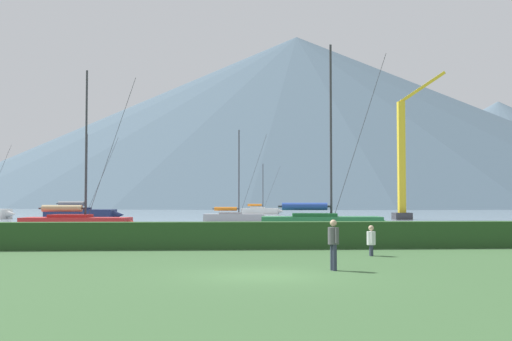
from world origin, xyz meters
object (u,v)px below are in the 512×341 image
object	(u,v)px
sailboat_slip_6	(82,214)
sailboat_slip_8	(260,210)
sailboat_slip_3	(323,224)
person_seated_viewer	(371,239)
sailboat_slip_1	(78,224)
dock_crane	(403,167)
sailboat_slip_2	(235,217)
person_standing_walker	(333,241)

from	to	relation	value
sailboat_slip_6	sailboat_slip_8	bearing A→B (deg)	62.24
sailboat_slip_3	person_seated_viewer	bearing A→B (deg)	-86.68
sailboat_slip_1	dock_crane	xyz separation A→B (m)	(31.65, 31.24, 5.47)
sailboat_slip_8	person_seated_viewer	distance (m)	80.67
dock_crane	sailboat_slip_2	bearing A→B (deg)	-150.80
sailboat_slip_2	person_standing_walker	xyz separation A→B (m)	(1.61, -43.59, 0.40)
sailboat_slip_2	sailboat_slip_6	distance (m)	20.45
sailboat_slip_6	sailboat_slip_3	bearing A→B (deg)	-48.50
person_seated_viewer	dock_crane	world-z (taller)	dock_crane
sailboat_slip_6	person_standing_walker	xyz separation A→B (m)	(18.68, -54.84, 0.24)
sailboat_slip_8	sailboat_slip_2	bearing A→B (deg)	-86.06
sailboat_slip_3	dock_crane	size ratio (longest dim) A/B	0.70
person_standing_walker	sailboat_slip_3	bearing A→B (deg)	66.31
sailboat_slip_1	sailboat_slip_6	size ratio (longest dim) A/B	1.12
sailboat_slip_8	sailboat_slip_1	bearing A→B (deg)	-93.62
person_seated_viewer	dock_crane	distance (m)	52.39
sailboat_slip_2	person_seated_viewer	xyz separation A→B (m)	(4.20, -38.15, 0.12)
sailboat_slip_8	person_standing_walker	xyz separation A→B (m)	(-4.16, -86.09, 0.39)
person_standing_walker	sailboat_slip_2	bearing A→B (deg)	77.32
sailboat_slip_3	sailboat_slip_8	distance (m)	64.98
sailboat_slip_1	sailboat_slip_6	xyz separation A→B (m)	(-5.79, 31.11, 0.04)
sailboat_slip_2	sailboat_slip_3	world-z (taller)	sailboat_slip_3
sailboat_slip_1	sailboat_slip_8	xyz separation A→B (m)	(17.06, 62.36, -0.11)
sailboat_slip_1	sailboat_slip_2	bearing A→B (deg)	67.45
sailboat_slip_3	person_seated_viewer	world-z (taller)	sailboat_slip_3
sailboat_slip_6	dock_crane	xyz separation A→B (m)	(37.44, 0.13, 5.43)
sailboat_slip_3	sailboat_slip_6	distance (m)	40.26
sailboat_slip_3	person_seated_viewer	xyz separation A→B (m)	(-0.71, -15.68, -0.07)
sailboat_slip_2	sailboat_slip_6	world-z (taller)	sailboat_slip_6
sailboat_slip_8	dock_crane	bearing A→B (deg)	-53.20
person_seated_viewer	person_standing_walker	xyz separation A→B (m)	(-2.59, -5.44, 0.29)
sailboat_slip_2	sailboat_slip_1	bearing A→B (deg)	-112.75
person_seated_viewer	person_standing_walker	bearing A→B (deg)	-110.15
sailboat_slip_1	sailboat_slip_2	xyz separation A→B (m)	(11.29, 19.86, -0.12)
sailboat_slip_2	sailboat_slip_8	size ratio (longest dim) A/B	1.12
sailboat_slip_6	person_standing_walker	world-z (taller)	sailboat_slip_6
sailboat_slip_8	dock_crane	size ratio (longest dim) A/B	0.46
sailboat_slip_2	dock_crane	xyz separation A→B (m)	(20.37, 11.38, 5.60)
sailboat_slip_6	dock_crane	world-z (taller)	dock_crane
sailboat_slip_3	person_standing_walker	size ratio (longest dim) A/B	7.58
sailboat_slip_8	person_seated_viewer	size ratio (longest dim) A/B	6.59
sailboat_slip_2	person_standing_walker	world-z (taller)	sailboat_slip_2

